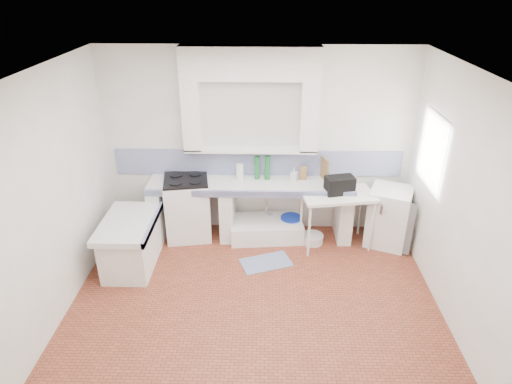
{
  "coord_description": "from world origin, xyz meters",
  "views": [
    {
      "loc": [
        0.13,
        -4.13,
        3.66
      ],
      "look_at": [
        0.0,
        1.0,
        1.1
      ],
      "focal_mm": 31.02,
      "sensor_mm": 36.0,
      "label": 1
    }
  ],
  "objects_px": {
    "sink": "(266,229)",
    "side_table": "(336,220)",
    "stove": "(188,208)",
    "fridge": "(388,217)"
  },
  "relations": [
    {
      "from": "sink",
      "to": "fridge",
      "type": "relative_size",
      "value": 1.23
    },
    {
      "from": "side_table",
      "to": "fridge",
      "type": "xyz_separation_m",
      "value": [
        0.78,
        0.08,
        0.01
      ]
    },
    {
      "from": "side_table",
      "to": "fridge",
      "type": "relative_size",
      "value": 1.16
    },
    {
      "from": "sink",
      "to": "side_table",
      "type": "xyz_separation_m",
      "value": [
        1.01,
        -0.18,
        0.29
      ]
    },
    {
      "from": "sink",
      "to": "side_table",
      "type": "relative_size",
      "value": 1.06
    },
    {
      "from": "stove",
      "to": "fridge",
      "type": "bearing_deg",
      "value": -11.98
    },
    {
      "from": "stove",
      "to": "fridge",
      "type": "height_order",
      "value": "stove"
    },
    {
      "from": "stove",
      "to": "sink",
      "type": "relative_size",
      "value": 0.86
    },
    {
      "from": "side_table",
      "to": "fridge",
      "type": "bearing_deg",
      "value": -3.71
    },
    {
      "from": "stove",
      "to": "fridge",
      "type": "relative_size",
      "value": 1.05
    }
  ]
}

